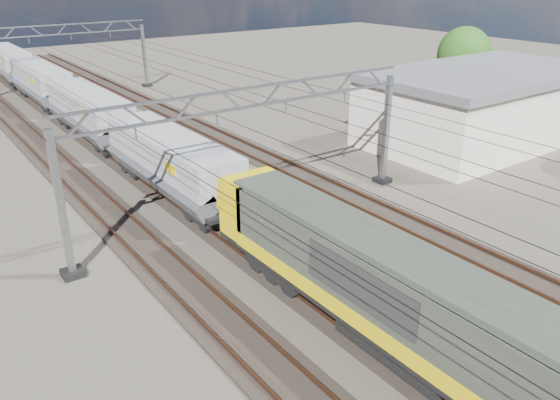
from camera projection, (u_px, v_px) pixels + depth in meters
ground at (302, 250)px, 25.88m from camera, size 160.00×160.00×0.00m
track_outer_west at (188, 289)px, 22.61m from camera, size 2.60×140.00×0.30m
track_loco at (267, 261)px, 24.77m from camera, size 2.60×140.00×0.30m
track_inner_east at (334, 237)px, 26.93m from camera, size 2.60×140.00×0.30m
track_outer_east at (390, 217)px, 29.09m from camera, size 2.60×140.00×0.30m
catenary_gantry_mid at (254, 150)px, 27.30m from camera, size 19.90×0.90×7.11m
catenary_gantry_far at (54, 58)px, 54.04m from camera, size 19.90×0.90×7.11m
overhead_wires at (212, 99)px, 29.54m from camera, size 12.03×140.00×0.53m
locomotive at (408, 302)px, 17.82m from camera, size 2.76×21.10×3.62m
hopper_wagon_lead at (171, 160)px, 31.00m from camera, size 3.38×13.00×3.25m
hopper_wagon_mid at (89, 111)px, 41.55m from camera, size 3.38×13.00×3.25m
hopper_wagon_third at (41, 81)px, 52.10m from camera, size 3.38×13.00×3.25m
hopper_wagon_fourth at (9, 61)px, 62.64m from camera, size 3.38×13.00×3.25m
industrial_shed at (483, 105)px, 41.12m from camera, size 18.60×10.60×5.40m
tree_far at (468, 56)px, 50.62m from camera, size 5.39×4.99×7.33m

